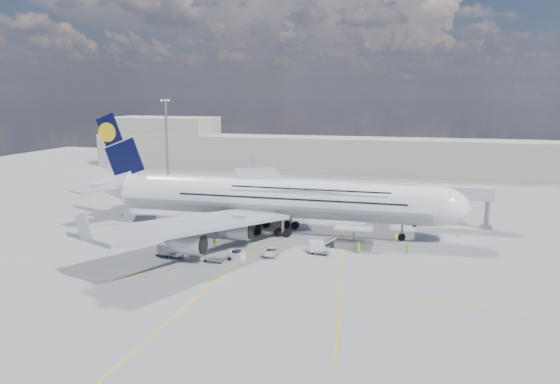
% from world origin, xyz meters
% --- Properties ---
extents(ground, '(300.00, 300.00, 0.00)m').
position_xyz_m(ground, '(0.00, 0.00, 0.00)').
color(ground, gray).
rests_on(ground, ground).
extents(taxi_line_main, '(0.25, 220.00, 0.01)m').
position_xyz_m(taxi_line_main, '(0.00, 0.00, 0.01)').
color(taxi_line_main, '#DDAD0B').
rests_on(taxi_line_main, ground).
extents(taxi_line_cross, '(120.00, 0.25, 0.01)m').
position_xyz_m(taxi_line_cross, '(0.00, -20.00, 0.01)').
color(taxi_line_cross, '#DDAD0B').
rests_on(taxi_line_cross, ground).
extents(taxi_line_diag, '(14.16, 99.06, 0.01)m').
position_xyz_m(taxi_line_diag, '(14.00, 10.00, 0.01)').
color(taxi_line_diag, '#DDAD0B').
rests_on(taxi_line_diag, ground).
extents(airliner, '(77.26, 79.15, 23.71)m').
position_xyz_m(airliner, '(0.26, 10.00, 6.87)').
color(airliner, white).
rests_on(airliner, ground).
extents(jet_bridge, '(18.80, 12.10, 8.50)m').
position_xyz_m(jet_bridge, '(29.81, 20.94, 6.85)').
color(jet_bridge, '#B7B7BC').
rests_on(jet_bridge, ground).
extents(cargo_loader, '(8.53, 3.20, 3.67)m').
position_xyz_m(cargo_loader, '(16.82, 2.89, 1.25)').
color(cargo_loader, silver).
rests_on(cargo_loader, ground).
extents(light_mast, '(3.00, 0.70, 25.50)m').
position_xyz_m(light_mast, '(-40.00, 45.00, 13.21)').
color(light_mast, gray).
rests_on(light_mast, ground).
extents(terminal, '(180.00, 16.00, 12.00)m').
position_xyz_m(terminal, '(0.00, 95.00, 6.00)').
color(terminal, '#B2AD9E').
rests_on(terminal, ground).
extents(hangar, '(40.00, 22.00, 18.00)m').
position_xyz_m(hangar, '(-70.00, 100.00, 9.00)').
color(hangar, '#B2AD9E').
rests_on(hangar, ground).
extents(tree_line, '(160.00, 6.00, 8.00)m').
position_xyz_m(tree_line, '(40.00, 140.00, 4.00)').
color(tree_line, '#193814').
rests_on(tree_line, ground).
extents(dolly_row_a, '(3.09, 2.35, 0.40)m').
position_xyz_m(dolly_row_a, '(-10.83, -10.81, 0.31)').
color(dolly_row_a, gray).
rests_on(dolly_row_a, ground).
extents(dolly_row_b, '(3.35, 1.99, 2.04)m').
position_xyz_m(dolly_row_b, '(-12.68, -10.48, 1.09)').
color(dolly_row_b, gray).
rests_on(dolly_row_b, ground).
extents(dolly_row_c, '(3.40, 2.13, 0.47)m').
position_xyz_m(dolly_row_c, '(-3.57, -11.47, 0.36)').
color(dolly_row_c, gray).
rests_on(dolly_row_c, ground).
extents(dolly_back, '(3.05, 1.81, 0.43)m').
position_xyz_m(dolly_back, '(-16.94, 1.22, 0.33)').
color(dolly_back, gray).
rests_on(dolly_back, ground).
extents(dolly_nose_far, '(3.04, 1.97, 0.41)m').
position_xyz_m(dolly_nose_far, '(12.03, -2.66, 0.32)').
color(dolly_nose_far, gray).
rests_on(dolly_nose_far, ground).
extents(dolly_nose_near, '(3.75, 2.84, 2.11)m').
position_xyz_m(dolly_nose_near, '(11.43, -2.21, 1.14)').
color(dolly_nose_near, gray).
rests_on(dolly_nose_near, ground).
extents(baggage_tug, '(3.01, 2.03, 1.72)m').
position_xyz_m(baggage_tug, '(-0.40, -9.74, 0.76)').
color(baggage_tug, silver).
rests_on(baggage_tug, ground).
extents(catering_truck_inner, '(6.80, 3.37, 3.90)m').
position_xyz_m(catering_truck_inner, '(-13.31, 31.81, 1.84)').
color(catering_truck_inner, gray).
rests_on(catering_truck_inner, ground).
extents(catering_truck_outer, '(6.94, 4.72, 3.83)m').
position_xyz_m(catering_truck_outer, '(-11.85, 41.79, 1.78)').
color(catering_truck_outer, gray).
rests_on(catering_truck_outer, ground).
extents(service_van, '(2.51, 4.74, 1.27)m').
position_xyz_m(service_van, '(4.31, -5.67, 0.64)').
color(service_van, silver).
rests_on(service_van, ground).
extents(crew_nose, '(0.81, 0.86, 1.97)m').
position_xyz_m(crew_nose, '(24.11, 7.79, 0.98)').
color(crew_nose, '#D4F81A').
rests_on(crew_nose, ground).
extents(crew_loader, '(1.08, 0.95, 1.85)m').
position_xyz_m(crew_loader, '(26.39, 0.59, 0.92)').
color(crew_loader, '#A6F219').
rests_on(crew_loader, ground).
extents(crew_wing, '(0.63, 1.23, 2.00)m').
position_xyz_m(crew_wing, '(-11.41, -3.23, 1.00)').
color(crew_wing, '#B5F619').
rests_on(crew_wing, ground).
extents(crew_van, '(0.99, 1.04, 1.79)m').
position_xyz_m(crew_van, '(18.25, 0.01, 0.89)').
color(crew_van, '#C6ED18').
rests_on(crew_van, ground).
extents(crew_tug, '(1.03, 0.65, 1.53)m').
position_xyz_m(crew_tug, '(-7.08, -2.82, 0.77)').
color(crew_tug, '#C5F519').
rests_on(crew_tug, ground).
extents(cone_nose, '(0.42, 0.42, 0.54)m').
position_xyz_m(cone_nose, '(35.08, 15.08, 0.26)').
color(cone_nose, '#F4570C').
rests_on(cone_nose, ground).
extents(cone_wing_left_inner, '(0.50, 0.50, 0.63)m').
position_xyz_m(cone_wing_left_inner, '(-9.56, 16.28, 0.31)').
color(cone_wing_left_inner, '#F4570C').
rests_on(cone_wing_left_inner, ground).
extents(cone_wing_left_outer, '(0.45, 0.45, 0.57)m').
position_xyz_m(cone_wing_left_outer, '(-12.74, 31.06, 0.28)').
color(cone_wing_left_outer, '#F4570C').
rests_on(cone_wing_left_outer, ground).
extents(cone_wing_right_inner, '(0.47, 0.47, 0.59)m').
position_xyz_m(cone_wing_right_inner, '(-6.33, -8.37, 0.29)').
color(cone_wing_right_inner, '#F4570C').
rests_on(cone_wing_right_inner, ground).
extents(cone_wing_right_outer, '(0.41, 0.41, 0.52)m').
position_xyz_m(cone_wing_right_outer, '(-8.66, -16.22, 0.25)').
color(cone_wing_right_outer, '#F4570C').
rests_on(cone_wing_right_outer, ground).
extents(cone_tail, '(0.50, 0.50, 0.63)m').
position_xyz_m(cone_tail, '(-36.09, 14.42, 0.31)').
color(cone_tail, '#F4570C').
rests_on(cone_tail, ground).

